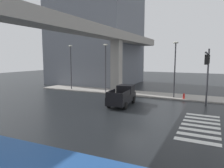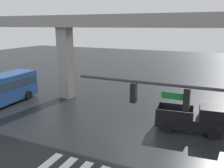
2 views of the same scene
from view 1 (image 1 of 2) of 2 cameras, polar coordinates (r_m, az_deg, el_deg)
The scene contains 10 objects.
ground_plane at distance 18.65m, azimuth 5.58°, elevation -9.06°, with size 120.00×120.00×0.00m, color black.
crosswalk_stripes at distance 17.57m, azimuth 23.19°, elevation -10.63°, with size 7.15×2.80×0.01m.
elevated_overpass at distance 21.01m, azimuth -10.51°, elevation 13.64°, with size 51.13×2.32×8.89m.
sidewalk_east at distance 29.87m, azimuth 9.80°, elevation -2.79°, with size 4.00×36.00×0.15m, color #9E9991.
pickup_truck at distance 23.13m, azimuth 2.95°, elevation -3.32°, with size 5.25×2.44×2.08m.
traffic_signal_mast at distance 22.14m, azimuth 24.89°, elevation 4.86°, with size 8.69×0.32×6.20m.
street_lamp_near_corner at distance 27.41m, azimuth 17.01°, elevation 5.53°, with size 0.44×0.70×7.24m.
street_lamp_mid_block at distance 30.65m, azimuth -1.79°, elevation 5.99°, with size 0.44×0.70×7.24m.
street_lamp_far_north at distance 34.10m, azimuth -11.31°, elevation 5.98°, with size 0.44×0.70×7.24m.
fire_hydrant at distance 27.24m, azimuth 19.24°, elevation -3.30°, with size 0.24×0.24×0.85m.
Camera 1 is at (-16.76, -6.29, 5.22)m, focal length 33.09 mm.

